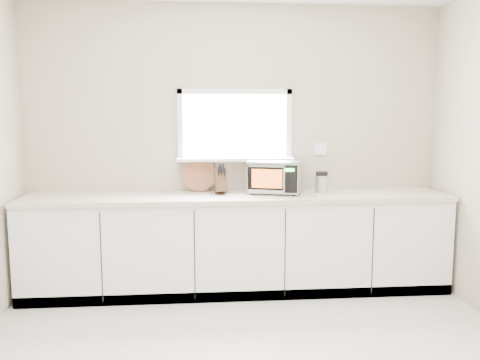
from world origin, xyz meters
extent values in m
cube|color=#B7AC91|center=(0.00, 2.00, 1.35)|extent=(4.00, 0.02, 2.70)
cube|color=white|center=(0.00, 1.99, 1.55)|extent=(1.00, 0.02, 0.60)
cube|color=white|center=(0.00, 1.92, 1.23)|extent=(1.12, 0.16, 0.03)
cube|color=white|center=(0.00, 1.97, 1.88)|extent=(1.10, 0.04, 0.05)
cube|color=white|center=(0.00, 1.97, 1.23)|extent=(1.10, 0.04, 0.05)
cube|color=white|center=(-0.53, 1.97, 1.55)|extent=(0.05, 0.04, 0.70)
cube|color=white|center=(0.53, 1.97, 1.55)|extent=(0.05, 0.04, 0.70)
cube|color=white|center=(0.85, 1.99, 1.32)|extent=(0.12, 0.01, 0.12)
cube|color=white|center=(0.00, 1.70, 0.44)|extent=(3.92, 0.60, 0.88)
cube|color=beige|center=(0.00, 1.69, 0.90)|extent=(3.92, 0.64, 0.04)
cylinder|color=black|center=(0.13, 1.72, 0.93)|extent=(0.02, 0.02, 0.01)
cylinder|color=black|center=(0.22, 1.99, 0.93)|extent=(0.02, 0.02, 0.01)
cylinder|color=black|center=(0.52, 1.60, 0.93)|extent=(0.02, 0.02, 0.01)
cylinder|color=black|center=(0.60, 1.87, 0.93)|extent=(0.02, 0.02, 0.01)
cube|color=#B5B7BD|center=(0.37, 1.80, 1.08)|extent=(0.57, 0.49, 0.29)
cube|color=black|center=(0.31, 1.62, 1.08)|extent=(0.44, 0.15, 0.25)
cube|color=orange|center=(0.26, 1.63, 1.08)|extent=(0.27, 0.09, 0.17)
cylinder|color=silver|center=(0.41, 1.56, 1.08)|extent=(0.02, 0.02, 0.22)
cube|color=black|center=(0.46, 1.56, 1.08)|extent=(0.11, 0.04, 0.25)
cube|color=#19FF33|center=(0.46, 1.56, 1.16)|extent=(0.08, 0.03, 0.03)
cube|color=silver|center=(0.37, 1.80, 1.22)|extent=(0.57, 0.49, 0.01)
cube|color=#473119|center=(-0.15, 1.77, 1.04)|extent=(0.12, 0.21, 0.24)
cube|color=black|center=(-0.17, 1.72, 1.14)|extent=(0.02, 0.04, 0.09)
cube|color=black|center=(-0.14, 1.72, 1.15)|extent=(0.02, 0.04, 0.09)
cube|color=black|center=(-0.12, 1.73, 1.13)|extent=(0.02, 0.04, 0.09)
cube|color=black|center=(-0.16, 1.72, 1.17)|extent=(0.02, 0.04, 0.09)
cube|color=black|center=(-0.13, 1.73, 1.17)|extent=(0.02, 0.04, 0.09)
cylinder|color=#9C5C3C|center=(-0.35, 1.94, 1.08)|extent=(0.33, 0.08, 0.33)
cylinder|color=#B5B7BD|center=(0.81, 1.76, 1.00)|extent=(0.15, 0.15, 0.17)
cylinder|color=black|center=(0.81, 1.76, 1.11)|extent=(0.14, 0.14, 0.04)
camera|label=1|loc=(-0.38, -2.92, 1.68)|focal=38.00mm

